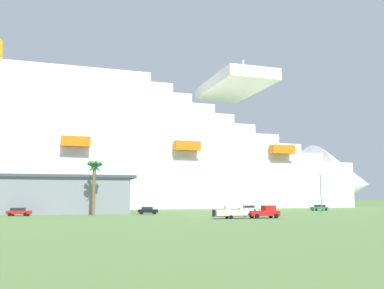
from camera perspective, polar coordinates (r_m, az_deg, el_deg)
ground_plane at (r=113.84m, az=-4.08°, el=-9.00°), size 600.00×600.00×0.00m
cruise_ship at (r=138.55m, az=-16.73°, el=-1.43°), size 226.00×41.89×60.75m
pickup_truck at (r=75.36m, az=9.92°, el=-9.10°), size 5.69×2.50×2.20m
small_boat_on_trailer at (r=72.75m, az=5.74°, el=-9.31°), size 7.98×2.09×2.15m
palm_tree at (r=88.14m, az=-13.23°, el=-3.74°), size 3.29×3.26×11.10m
street_lamp at (r=98.95m, az=17.19°, el=-5.65°), size 0.56×0.56×9.02m
parked_car_silver_sedan at (r=104.43m, az=7.68°, el=-8.67°), size 4.69×2.33×1.58m
parked_car_red_hatchback at (r=89.34m, az=-22.61°, el=-8.47°), size 4.69×2.69×1.58m
parked_car_green_wagon at (r=117.67m, az=17.02°, el=-8.24°), size 4.46×2.21×1.58m
parked_car_black_coupe at (r=91.28m, az=-6.10°, el=-8.93°), size 4.34×2.35×1.58m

